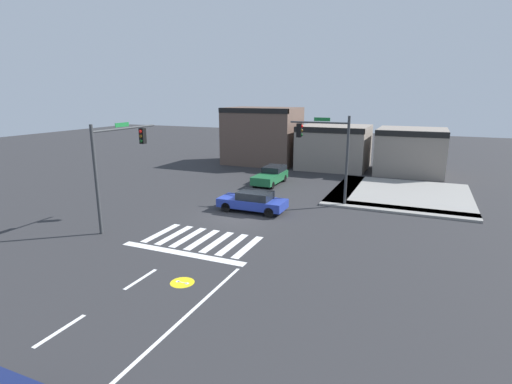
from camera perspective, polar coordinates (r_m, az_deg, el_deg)
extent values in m
plane|color=#2B2B2D|center=(24.92, -2.44, -3.51)|extent=(120.00, 120.00, 0.00)
cube|color=silver|center=(22.58, -13.54, -5.76)|extent=(0.41, 3.16, 0.01)
cube|color=silver|center=(22.09, -11.69, -6.11)|extent=(0.41, 3.16, 0.01)
cube|color=silver|center=(21.62, -9.76, -6.47)|extent=(0.41, 3.16, 0.01)
cube|color=silver|center=(21.17, -7.74, -6.83)|extent=(0.41, 3.16, 0.01)
cube|color=silver|center=(20.76, -5.63, -7.20)|extent=(0.41, 3.16, 0.01)
cube|color=silver|center=(20.37, -3.44, -7.57)|extent=(0.41, 3.16, 0.01)
cube|color=silver|center=(20.02, -1.16, -7.95)|extent=(0.41, 3.16, 0.01)
cube|color=white|center=(19.61, -10.76, -8.68)|extent=(6.80, 0.50, 0.01)
cube|color=white|center=(17.44, -16.35, -11.99)|extent=(0.16, 2.00, 0.01)
cube|color=white|center=(15.00, -26.48, -17.50)|extent=(0.16, 2.00, 0.01)
cylinder|color=yellow|center=(16.76, -10.63, -12.76)|extent=(1.00, 1.00, 0.01)
cylinder|color=white|center=(16.88, -11.28, -12.58)|extent=(0.16, 0.16, 0.00)
cylinder|color=white|center=(16.65, -9.97, -12.91)|extent=(0.16, 0.16, 0.00)
cube|color=white|center=(16.76, -10.63, -12.75)|extent=(0.45, 0.04, 0.00)
cube|color=gray|center=(27.65, 19.59, -2.40)|extent=(10.00, 1.60, 0.15)
cube|color=gray|center=(32.74, 12.88, 0.53)|extent=(1.60, 10.00, 0.15)
cube|color=gray|center=(32.29, 20.21, -0.17)|extent=(10.00, 10.00, 0.15)
cube|color=brown|center=(43.77, 0.96, 8.15)|extent=(7.67, 5.79, 6.10)
cube|color=black|center=(41.10, -0.48, 11.69)|extent=(7.67, 0.50, 0.50)
cube|color=gray|center=(41.80, 11.26, 6.42)|extent=(6.78, 6.31, 4.38)
cube|color=black|center=(38.72, 10.45, 8.77)|extent=(6.78, 0.50, 0.50)
cube|color=gray|center=(40.84, 21.49, 5.51)|extent=(6.19, 6.14, 4.32)
cube|color=black|center=(37.78, 21.57, 7.82)|extent=(6.19, 0.50, 0.50)
cylinder|color=#383A3D|center=(22.69, -22.12, 1.51)|extent=(0.18, 0.18, 5.97)
cylinder|color=#383A3D|center=(24.17, -18.39, 8.75)|extent=(0.12, 5.11, 0.12)
cube|color=black|center=(25.33, -16.10, 7.81)|extent=(0.32, 0.32, 0.95)
sphere|color=red|center=(25.17, -16.39, 8.43)|extent=(0.22, 0.22, 0.22)
sphere|color=#4C330C|center=(25.20, -16.34, 7.76)|extent=(0.22, 0.22, 0.22)
sphere|color=#0C3814|center=(25.23, -16.29, 7.10)|extent=(0.22, 0.22, 0.22)
cube|color=#197233|center=(23.96, -18.83, 9.20)|extent=(0.03, 1.10, 0.24)
cylinder|color=#383A3D|center=(27.20, 13.02, 4.26)|extent=(0.18, 0.18, 6.12)
cylinder|color=#383A3D|center=(27.32, 9.12, 9.90)|extent=(4.02, 0.12, 0.12)
cube|color=black|center=(27.74, 6.27, 8.86)|extent=(0.32, 0.32, 0.95)
sphere|color=red|center=(27.66, 6.63, 9.45)|extent=(0.22, 0.22, 0.22)
sphere|color=#4C330C|center=(27.69, 6.61, 8.84)|extent=(0.22, 0.22, 0.22)
sphere|color=#0C3814|center=(27.71, 6.59, 8.23)|extent=(0.22, 0.22, 0.22)
cube|color=#197233|center=(27.26, 9.55, 10.34)|extent=(1.10, 0.03, 0.24)
cube|color=#1E6638|center=(33.54, 2.03, 2.14)|extent=(1.77, 4.45, 0.66)
cube|color=black|center=(34.39, 2.68, 3.39)|extent=(1.56, 2.26, 0.48)
cylinder|color=black|center=(31.95, 2.34, 0.99)|extent=(0.22, 0.62, 0.62)
cylinder|color=black|center=(32.52, -0.21, 1.23)|extent=(0.22, 0.62, 0.62)
cylinder|color=black|center=(34.73, 4.12, 2.01)|extent=(0.22, 0.62, 0.62)
cylinder|color=black|center=(35.26, 1.75, 2.22)|extent=(0.22, 0.62, 0.62)
cube|color=#23389E|center=(25.78, -0.54, -1.58)|extent=(4.42, 1.82, 0.57)
cube|color=black|center=(25.56, -0.12, -0.48)|extent=(2.14, 1.60, 0.49)
cylinder|color=black|center=(26.02, 3.21, -2.02)|extent=(0.64, 0.22, 0.64)
cylinder|color=black|center=(24.59, 1.92, -2.97)|extent=(0.64, 0.22, 0.64)
cylinder|color=black|center=(27.15, -2.76, -1.34)|extent=(0.64, 0.22, 0.64)
cylinder|color=black|center=(25.78, -4.31, -2.19)|extent=(0.64, 0.22, 0.64)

